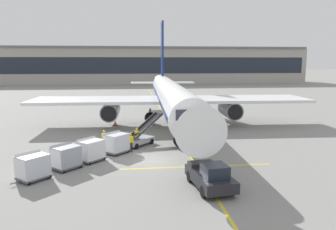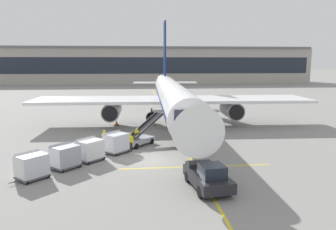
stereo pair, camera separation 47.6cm
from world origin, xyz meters
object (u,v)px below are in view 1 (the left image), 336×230
(ground_crew_by_loader, at_px, (104,138))
(safety_cone_engine_keepout, at_px, (115,123))
(belt_loader, at_px, (140,136))
(baggage_cart_fourth, at_px, (33,166))
(ground_crew_by_carts, at_px, (137,136))
(baggage_cart_third, at_px, (66,156))
(parked_airplane, at_px, (171,96))
(baggage_cart_lead, at_px, (116,142))
(ground_crew_marshaller, at_px, (131,141))
(baggage_cart_second, at_px, (90,149))
(pushback_tug, at_px, (211,176))

(ground_crew_by_loader, bearing_deg, safety_cone_engine_keepout, 87.44)
(belt_loader, bearing_deg, baggage_cart_fourth, -130.81)
(safety_cone_engine_keepout, bearing_deg, ground_crew_by_carts, -76.14)
(baggage_cart_third, xyz_separation_m, ground_crew_by_carts, (5.58, 6.46, -0.00))
(baggage_cart_third, relative_size, safety_cone_engine_keepout, 3.77)
(baggage_cart_third, height_order, ground_crew_by_loader, baggage_cart_third)
(parked_airplane, relative_size, safety_cone_engine_keepout, 66.50)
(baggage_cart_lead, distance_m, safety_cone_engine_keepout, 13.24)
(baggage_cart_lead, bearing_deg, ground_crew_by_carts, 52.69)
(belt_loader, relative_size, ground_crew_by_carts, 2.79)
(ground_crew_by_carts, bearing_deg, parked_airplane, 66.06)
(belt_loader, xyz_separation_m, baggage_cart_third, (-5.85, -6.72, 0.15))
(ground_crew_by_loader, bearing_deg, ground_crew_marshaller, -31.92)
(ground_crew_marshaller, relative_size, safety_cone_engine_keepout, 2.58)
(baggage_cart_third, distance_m, ground_crew_by_carts, 8.53)
(baggage_cart_lead, relative_size, ground_crew_by_loader, 1.46)
(belt_loader, relative_size, baggage_cart_fourth, 1.91)
(safety_cone_engine_keepout, bearing_deg, baggage_cart_second, -94.78)
(baggage_cart_second, distance_m, ground_crew_by_loader, 4.24)
(baggage_cart_fourth, distance_m, ground_crew_by_carts, 11.37)
(baggage_cart_third, distance_m, safety_cone_engine_keepout, 17.42)
(safety_cone_engine_keepout, bearing_deg, parked_airplane, -2.81)
(pushback_tug, relative_size, ground_crew_by_carts, 2.66)
(baggage_cart_lead, height_order, ground_crew_by_loader, baggage_cart_lead)
(safety_cone_engine_keepout, bearing_deg, ground_crew_by_loader, -92.56)
(ground_crew_marshaller, bearing_deg, belt_loader, 69.22)
(belt_loader, distance_m, ground_crew_by_carts, 0.40)
(ground_crew_by_carts, bearing_deg, baggage_cart_lead, -127.31)
(baggage_cart_lead, height_order, baggage_cart_second, same)
(ground_crew_by_loader, bearing_deg, baggage_cart_second, -100.66)
(parked_airplane, height_order, belt_loader, parked_airplane)
(baggage_cart_third, xyz_separation_m, baggage_cart_fourth, (-1.82, -2.17, 0.00))
(baggage_cart_fourth, bearing_deg, baggage_cart_lead, 48.12)
(parked_airplane, distance_m, baggage_cart_second, 17.48)
(baggage_cart_lead, distance_m, baggage_cart_second, 2.96)
(ground_crew_marshaller, bearing_deg, safety_cone_engine_keepout, 99.00)
(baggage_cart_fourth, xyz_separation_m, safety_cone_engine_keepout, (4.76, 19.33, -0.67))
(parked_airplane, relative_size, ground_crew_by_carts, 25.80)
(baggage_cart_third, height_order, ground_crew_marshaller, baggage_cart_third)
(baggage_cart_third, bearing_deg, baggage_cart_fourth, -130.04)
(ground_crew_by_loader, height_order, ground_crew_marshaller, same)
(ground_crew_by_carts, distance_m, ground_crew_marshaller, 2.17)
(parked_airplane, height_order, baggage_cart_second, parked_airplane)
(parked_airplane, relative_size, baggage_cart_second, 17.63)
(belt_loader, height_order, pushback_tug, belt_loader)
(parked_airplane, relative_size, pushback_tug, 9.69)
(baggage_cart_third, bearing_deg, ground_crew_by_carts, 49.19)
(parked_airplane, xyz_separation_m, safety_cone_engine_keepout, (-7.23, 0.35, -3.42))
(baggage_cart_second, distance_m, baggage_cart_third, 2.43)
(ground_crew_by_carts, bearing_deg, ground_crew_by_loader, -170.80)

